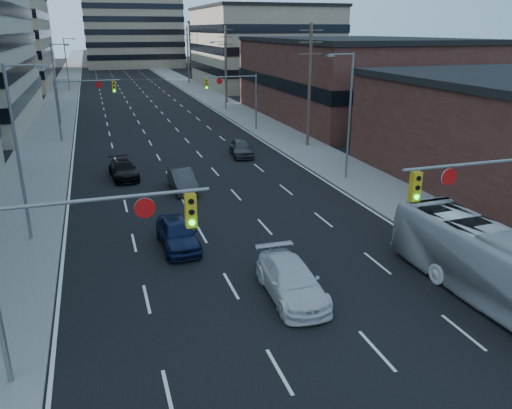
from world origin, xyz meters
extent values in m
cube|color=black|center=(0.00, 130.00, 0.01)|extent=(18.00, 300.00, 0.02)
cube|color=slate|center=(-11.50, 130.00, 0.07)|extent=(5.00, 300.00, 0.15)
cube|color=slate|center=(11.50, 130.00, 0.07)|extent=(5.00, 300.00, 0.15)
cube|color=#472119|center=(24.00, 50.00, 4.50)|extent=(20.00, 30.00, 9.00)
cube|color=gray|center=(25.00, 88.00, 7.00)|extent=(22.00, 28.00, 14.00)
cube|color=gray|center=(32.00, 130.00, 6.00)|extent=(22.00, 22.00, 12.00)
cylinder|color=slate|center=(-6.75, 8.00, 5.80)|extent=(6.50, 0.12, 0.12)
cube|color=gold|center=(-4.10, 8.00, 5.15)|extent=(0.35, 0.28, 1.10)
cylinder|color=black|center=(-4.10, 7.84, 5.50)|extent=(0.18, 0.06, 0.18)
cylinder|color=black|center=(-4.10, 7.84, 5.15)|extent=(0.18, 0.06, 0.18)
cylinder|color=#0CE526|center=(-4.10, 7.84, 4.80)|extent=(0.18, 0.06, 0.18)
cylinder|color=white|center=(-5.50, 7.97, 5.40)|extent=(0.64, 0.06, 0.64)
cylinder|color=slate|center=(6.75, 8.00, 5.80)|extent=(6.50, 0.12, 0.12)
cube|color=gold|center=(4.10, 8.00, 5.15)|extent=(0.35, 0.28, 1.10)
cylinder|color=black|center=(4.10, 7.84, 5.50)|extent=(0.18, 0.06, 0.18)
cylinder|color=black|center=(4.10, 7.84, 5.15)|extent=(0.18, 0.06, 0.18)
cylinder|color=#0CE526|center=(4.10, 7.84, 4.80)|extent=(0.18, 0.06, 0.18)
cylinder|color=white|center=(5.50, 7.97, 5.40)|extent=(0.64, 0.06, 0.64)
cylinder|color=slate|center=(-10.00, 45.00, 3.00)|extent=(0.18, 0.18, 6.00)
cylinder|color=slate|center=(-7.00, 45.00, 5.80)|extent=(6.00, 0.12, 0.12)
cube|color=gold|center=(-4.60, 45.00, 5.15)|extent=(0.35, 0.28, 1.10)
cylinder|color=black|center=(-4.60, 44.84, 5.50)|extent=(0.18, 0.06, 0.18)
cylinder|color=black|center=(-4.60, 44.84, 5.15)|extent=(0.18, 0.06, 0.18)
cylinder|color=#0CE526|center=(-4.60, 44.84, 4.80)|extent=(0.18, 0.06, 0.18)
cylinder|color=white|center=(-6.00, 44.97, 5.40)|extent=(0.64, 0.06, 0.64)
cylinder|color=slate|center=(10.00, 45.00, 3.00)|extent=(0.18, 0.18, 6.00)
cylinder|color=slate|center=(7.00, 45.00, 5.80)|extent=(6.00, 0.12, 0.12)
cube|color=gold|center=(4.60, 45.00, 5.15)|extent=(0.35, 0.28, 1.10)
cylinder|color=black|center=(4.60, 44.84, 5.50)|extent=(0.18, 0.06, 0.18)
cylinder|color=black|center=(4.60, 44.84, 5.15)|extent=(0.18, 0.06, 0.18)
cylinder|color=#0CE526|center=(4.60, 44.84, 4.80)|extent=(0.18, 0.06, 0.18)
cylinder|color=white|center=(6.00, 44.97, 5.40)|extent=(0.64, 0.06, 0.64)
cylinder|color=#4C3D2D|center=(12.20, 36.00, 5.50)|extent=(0.28, 0.28, 11.00)
cube|color=#4C3D2D|center=(12.20, 36.00, 10.40)|extent=(2.20, 0.10, 0.10)
cube|color=#4C3D2D|center=(12.20, 36.00, 9.40)|extent=(2.20, 0.10, 0.10)
cube|color=#4C3D2D|center=(12.20, 36.00, 8.40)|extent=(2.20, 0.10, 0.10)
cylinder|color=#4C3D2D|center=(12.20, 66.00, 5.50)|extent=(0.28, 0.28, 11.00)
cube|color=#4C3D2D|center=(12.20, 66.00, 10.40)|extent=(2.20, 0.10, 0.10)
cube|color=#4C3D2D|center=(12.20, 66.00, 9.40)|extent=(2.20, 0.10, 0.10)
cube|color=#4C3D2D|center=(12.20, 66.00, 8.40)|extent=(2.20, 0.10, 0.10)
cylinder|color=#4C3D2D|center=(12.20, 96.00, 5.50)|extent=(0.28, 0.28, 11.00)
cube|color=#4C3D2D|center=(12.20, 96.00, 10.40)|extent=(2.20, 0.10, 0.10)
cube|color=#4C3D2D|center=(12.20, 96.00, 9.40)|extent=(2.20, 0.10, 0.10)
cube|color=#4C3D2D|center=(12.20, 96.00, 8.40)|extent=(2.20, 0.10, 0.10)
cylinder|color=slate|center=(-10.50, 20.00, 4.50)|extent=(0.16, 0.16, 9.00)
cylinder|color=slate|center=(-9.60, 20.00, 8.90)|extent=(1.80, 0.10, 0.10)
cube|color=slate|center=(-8.80, 20.00, 8.82)|extent=(0.50, 0.22, 0.14)
cylinder|color=slate|center=(-10.50, 55.00, 4.50)|extent=(0.16, 0.16, 9.00)
cylinder|color=slate|center=(-9.60, 55.00, 8.90)|extent=(1.80, 0.10, 0.10)
cube|color=slate|center=(-8.80, 55.00, 8.82)|extent=(0.50, 0.22, 0.14)
cylinder|color=slate|center=(-10.50, 90.00, 4.50)|extent=(0.16, 0.16, 9.00)
cylinder|color=slate|center=(-9.60, 90.00, 8.90)|extent=(1.80, 0.10, 0.10)
cube|color=slate|center=(-8.80, 90.00, 8.82)|extent=(0.50, 0.22, 0.14)
cylinder|color=slate|center=(10.50, 25.00, 4.50)|extent=(0.16, 0.16, 9.00)
cylinder|color=slate|center=(9.60, 25.00, 8.90)|extent=(1.80, 0.10, 0.10)
cube|color=slate|center=(8.80, 25.00, 8.82)|extent=(0.50, 0.22, 0.14)
cylinder|color=slate|center=(10.50, 60.00, 4.50)|extent=(0.16, 0.16, 9.00)
cylinder|color=slate|center=(9.60, 60.00, 8.90)|extent=(1.80, 0.10, 0.10)
cube|color=slate|center=(8.80, 60.00, 8.82)|extent=(0.50, 0.22, 0.14)
imported|color=silver|center=(0.37, 10.40, 0.72)|extent=(2.20, 5.05, 1.45)
imported|color=silver|center=(8.04, 7.39, 1.52)|extent=(2.94, 11.02, 3.05)
imported|color=#0C1633|center=(-3.29, 16.77, 0.74)|extent=(1.91, 4.43, 1.49)
imported|color=#313133|center=(-1.39, 26.14, 0.70)|extent=(1.55, 4.26, 1.39)
imported|color=black|center=(-5.06, 30.42, 0.65)|extent=(2.20, 4.61, 1.30)
imported|color=#37373A|center=(5.20, 34.35, 0.74)|extent=(2.27, 4.50, 1.47)
camera|label=1|loc=(-6.65, -6.59, 10.54)|focal=35.00mm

